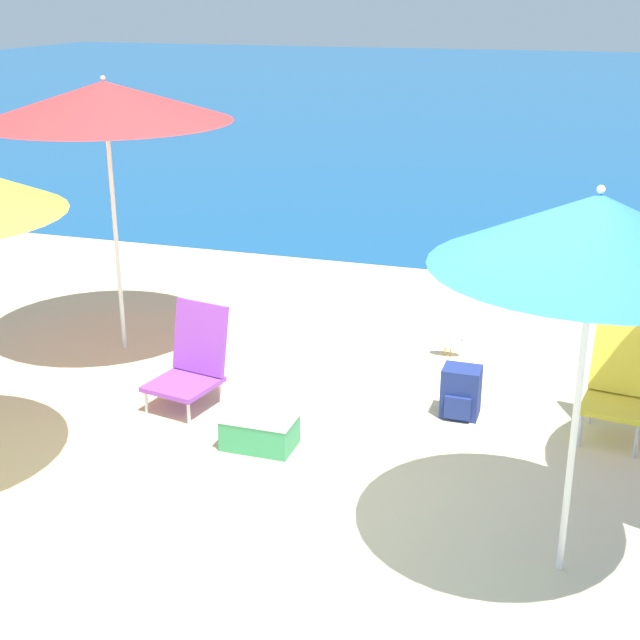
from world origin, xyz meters
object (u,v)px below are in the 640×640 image
beach_umbrella_red (105,101)px  beach_chair_purple (192,360)px  beach_chair_yellow (621,375)px  backpack_navy (461,392)px  beach_umbrella_blue (596,232)px  seagull (449,340)px  cooler_box (260,429)px

beach_umbrella_red → beach_chair_purple: bearing=-37.4°
beach_chair_yellow → backpack_navy: bearing=-168.3°
beach_umbrella_blue → seagull: bearing=111.7°
beach_chair_yellow → seagull: 1.73m
beach_umbrella_blue → beach_chair_yellow: bearing=81.6°
beach_umbrella_blue → cooler_box: 2.78m
backpack_navy → cooler_box: size_ratio=0.76×
beach_umbrella_blue → beach_chair_purple: bearing=155.1°
backpack_navy → beach_chair_yellow: bearing=3.5°
backpack_navy → cooler_box: 1.51m
beach_umbrella_blue → seagull: (-1.10, 2.77, -1.72)m
beach_umbrella_blue → cooler_box: beach_umbrella_blue is taller
beach_chair_yellow → cooler_box: (-2.29, -0.96, -0.30)m
backpack_navy → seagull: size_ratio=1.39×
beach_umbrella_red → beach_chair_purple: 2.19m
beach_chair_yellow → backpack_navy: beach_chair_yellow is taller
seagull → beach_chair_yellow: bearing=-37.3°
cooler_box → beach_chair_yellow: bearing=22.7°
cooler_box → seagull: bearing=64.9°
backpack_navy → beach_umbrella_blue: bearing=-63.8°
beach_chair_yellow → seagull: (-1.36, 1.03, -0.30)m
seagull → cooler_box: bearing=-115.1°
beach_umbrella_blue → cooler_box: size_ratio=4.23×
beach_umbrella_blue → seagull: 3.44m
cooler_box → seagull: size_ratio=1.83×
cooler_box → seagull: (0.93, 1.99, 0.01)m
beach_chair_purple → cooler_box: (0.73, -0.51, -0.20)m
beach_chair_yellow → cooler_box: size_ratio=1.80×
beach_umbrella_blue → backpack_navy: 2.50m
beach_umbrella_blue → backpack_navy: bearing=116.2°
seagull → beach_chair_purple: bearing=-138.4°
beach_umbrella_red → backpack_navy: (2.99, -0.42, -1.91)m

